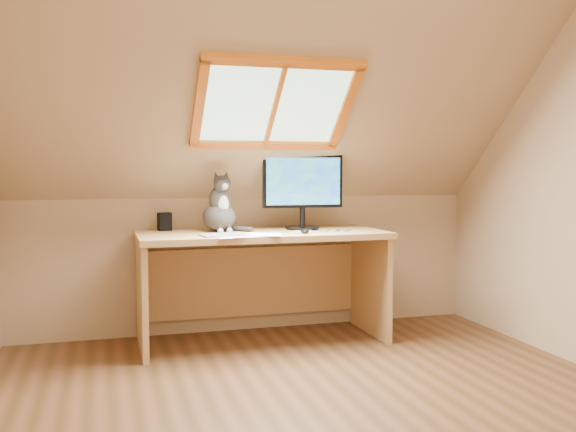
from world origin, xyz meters
name	(u,v)px	position (x,y,z in m)	size (l,w,h in m)	color
ground	(329,412)	(0.00, 0.00, 0.00)	(3.50, 3.50, 0.00)	brown
room_shell	(338,123)	(0.00, -0.09, 1.43)	(3.52, 3.52, 2.41)	tan
desk	(260,263)	(0.00, 1.45, 0.55)	(1.71, 0.75, 0.78)	tan
monitor	(303,187)	(0.32, 1.44, 1.09)	(0.58, 0.25, 0.54)	black
cat	(220,210)	(-0.28, 1.46, 0.93)	(0.28, 0.31, 0.42)	#3D3836
desk_speaker	(165,222)	(-0.65, 1.63, 0.84)	(0.09, 0.09, 0.13)	black
graphics_tablet	(224,235)	(-0.31, 1.16, 0.79)	(0.29, 0.21, 0.01)	#B2B2B7
mouse	(305,231)	(0.24, 1.15, 0.80)	(0.06, 0.10, 0.03)	black
papers	(248,235)	(-0.16, 1.12, 0.78)	(0.35, 0.30, 0.01)	white
cables	(321,231)	(0.39, 1.26, 0.78)	(0.51, 0.26, 0.01)	silver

